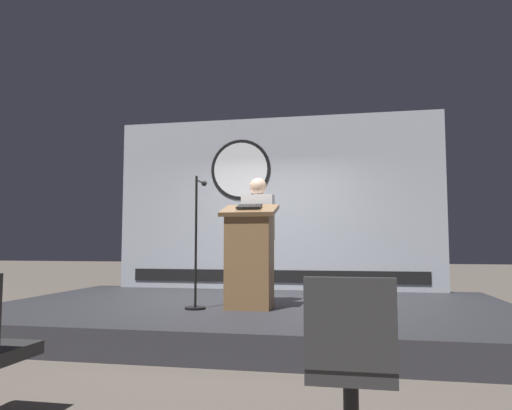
{
  "coord_description": "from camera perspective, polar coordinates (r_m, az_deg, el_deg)",
  "views": [
    {
      "loc": [
        1.18,
        -5.94,
        1.05
      ],
      "look_at": [
        0.05,
        -0.08,
        1.54
      ],
      "focal_mm": 33.3,
      "sensor_mm": 36.0,
      "label": 1
    }
  ],
  "objects": [
    {
      "name": "microphone_stand",
      "position": [
        5.62,
        -7.13,
        -6.79
      ],
      "size": [
        0.24,
        0.46,
        1.55
      ],
      "color": "black",
      "rests_on": "stage_platform"
    },
    {
      "name": "podium",
      "position": [
        5.57,
        -0.78,
        -6.25
      ],
      "size": [
        0.64,
        0.5,
        1.23
      ],
      "color": "olive",
      "rests_on": "stage_platform"
    },
    {
      "name": "speaker_person",
      "position": [
        6.04,
        0.25,
        -4.1
      ],
      "size": [
        0.4,
        0.26,
        1.59
      ],
      "color": "black",
      "rests_on": "stage_platform"
    },
    {
      "name": "banner_display",
      "position": [
        7.9,
        2.2,
        0.26
      ],
      "size": [
        5.42,
        0.12,
        2.86
      ],
      "color": "#B2B7C1",
      "rests_on": "stage_platform"
    },
    {
      "name": "stage_platform",
      "position": [
        6.12,
        -0.34,
        -13.14
      ],
      "size": [
        6.4,
        4.0,
        0.3
      ],
      "primitive_type": "cube",
      "color": "#333338",
      "rests_on": "ground"
    },
    {
      "name": "audience_chair_right",
      "position": [
        2.55,
        11.26,
        -17.23
      ],
      "size": [
        0.44,
        0.45,
        0.89
      ],
      "color": "black",
      "rests_on": "ground"
    },
    {
      "name": "ground_plane",
      "position": [
        6.14,
        -0.34,
        -14.52
      ],
      "size": [
        40.0,
        40.0,
        0.0
      ],
      "primitive_type": "plane",
      "color": "#6B6056"
    }
  ]
}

